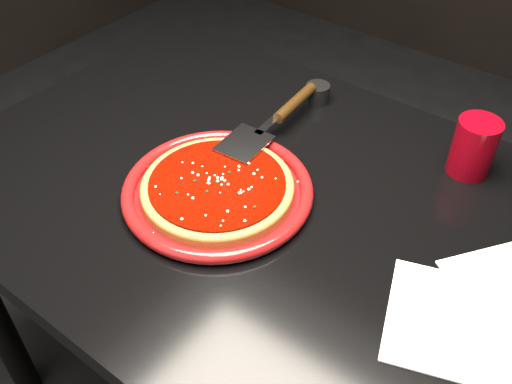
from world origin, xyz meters
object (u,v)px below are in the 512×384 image
plate (218,190)px  ramekin (318,93)px  table (269,323)px  pizza_server (273,120)px  cup (474,147)px

plate → ramekin: ramekin is taller
table → pizza_server: pizza_server is taller
plate → pizza_server: pizza_server is taller
pizza_server → ramekin: size_ratio=6.46×
plate → cup: size_ratio=3.10×
table → plate: bearing=-143.3°
cup → ramekin: 0.34m
table → ramekin: 0.50m
plate → pizza_server: (-0.02, 0.19, 0.03)m
table → pizza_server: size_ratio=3.70×
plate → pizza_server: bearing=96.9°
plate → ramekin: 0.35m
pizza_server → ramekin: 0.16m
table → cup: (0.24, 0.27, 0.43)m
ramekin → plate: bearing=-86.1°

